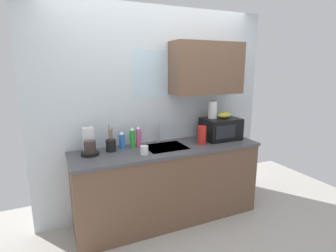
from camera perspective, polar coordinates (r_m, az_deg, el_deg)
name	(u,v)px	position (r m, az deg, el deg)	size (l,w,h in m)	color
kitchen_wall_assembly	(166,104)	(3.30, -0.45, 4.77)	(2.96, 0.42, 2.50)	silver
counter_unit	(168,183)	(3.23, -0.01, -12.04)	(2.19, 0.63, 0.90)	brown
sink_faucet	(159,133)	(3.25, -2.04, -1.43)	(0.03, 0.03, 0.24)	#B2B5BA
microwave	(221,129)	(3.45, 11.25, -0.57)	(0.46, 0.35, 0.27)	black
banana_bunch	(224,115)	(3.45, 12.04, 2.27)	(0.20, 0.11, 0.07)	gold
paper_towel_roll	(213,110)	(3.39, 9.55, 3.48)	(0.11, 0.11, 0.22)	white
coffee_maker	(89,145)	(2.92, -16.56, -3.89)	(0.19, 0.21, 0.28)	black
dish_soap_bottle_pink	(138,137)	(3.09, -6.36, -2.30)	(0.06, 0.06, 0.24)	#E55999
dish_soap_bottle_green	(132,138)	(3.06, -7.66, -2.55)	(0.07, 0.07, 0.24)	green
dish_soap_bottle_blue	(122,140)	(3.05, -9.88, -3.06)	(0.07, 0.07, 0.20)	blue
cereal_canister	(202,135)	(3.20, 7.29, -1.95)	(0.10, 0.10, 0.22)	red
mug_white	(144,150)	(2.82, -5.11, -5.21)	(0.08, 0.08, 0.10)	white
utensil_crock	(111,145)	(2.98, -12.16, -4.01)	(0.11, 0.11, 0.30)	black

